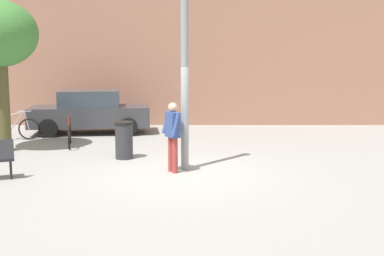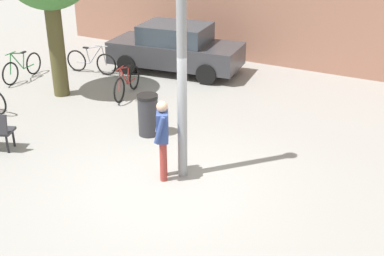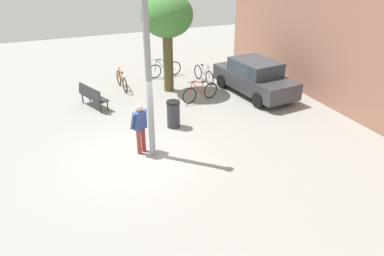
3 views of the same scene
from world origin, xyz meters
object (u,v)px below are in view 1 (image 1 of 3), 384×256
at_px(bicycle_silver, 11,129).
at_px(parked_car_charcoal, 89,112).
at_px(lamppost, 183,57).
at_px(bicycle_red, 68,134).
at_px(person_by_lamppost, 171,132).
at_px(trash_bin, 123,140).

relative_size(bicycle_silver, parked_car_charcoal, 0.41).
bearing_deg(lamppost, bicycle_red, 138.52).
bearing_deg(lamppost, bicycle_silver, 143.26).
xyz_separation_m(person_by_lamppost, bicycle_red, (-3.32, 3.47, -0.58)).
bearing_deg(lamppost, person_by_lamppost, -134.93).
height_order(bicycle_silver, trash_bin, trash_bin).
bearing_deg(trash_bin, lamppost, -37.92).
xyz_separation_m(bicycle_red, bicycle_silver, (-2.16, 1.12, 0.00)).
height_order(parked_car_charcoal, trash_bin, parked_car_charcoal).
height_order(person_by_lamppost, trash_bin, person_by_lamppost).
distance_m(person_by_lamppost, bicycle_red, 4.84).
distance_m(person_by_lamppost, trash_bin, 2.15).
distance_m(lamppost, person_by_lamppost, 1.82).
height_order(lamppost, person_by_lamppost, lamppost).
xyz_separation_m(parked_car_charcoal, trash_bin, (1.82, -4.46, -0.27)).
bearing_deg(bicycle_silver, parked_car_charcoal, 32.33).
xyz_separation_m(lamppost, parked_car_charcoal, (-3.48, 5.76, -1.97)).
relative_size(person_by_lamppost, bicycle_silver, 0.93).
distance_m(bicycle_red, trash_bin, 2.72).
distance_m(bicycle_silver, trash_bin, 5.09).
xyz_separation_m(lamppost, bicycle_silver, (-5.77, 4.31, -2.36)).
bearing_deg(bicycle_red, parked_car_charcoal, 87.19).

